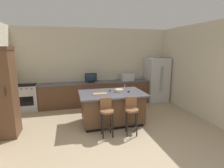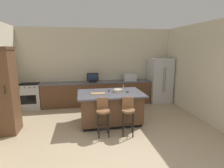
# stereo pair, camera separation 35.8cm
# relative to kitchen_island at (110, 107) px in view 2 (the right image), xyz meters

# --- Properties ---
(ground_plane) EXTENTS (16.20, 16.20, 0.00)m
(ground_plane) POSITION_rel_kitchen_island_xyz_m (-0.14, -1.87, -0.47)
(ground_plane) COLOR tan
(wall_back) EXTENTS (6.44, 0.12, 2.95)m
(wall_back) POSITION_rel_kitchen_island_xyz_m (-0.14, 2.18, 1.00)
(wall_back) COLOR beige
(wall_back) RESTS_ON ground_plane
(wall_right) EXTENTS (0.12, 4.45, 2.95)m
(wall_right) POSITION_rel_kitchen_island_xyz_m (2.88, 0.15, 1.00)
(wall_right) COLOR beige
(wall_right) RESTS_ON ground_plane
(counter_back) EXTENTS (4.21, 0.62, 0.91)m
(counter_back) POSITION_rel_kitchen_island_xyz_m (-0.19, 1.80, -0.02)
(counter_back) COLOR brown
(counter_back) RESTS_ON ground_plane
(kitchen_island) EXTENTS (1.87, 1.18, 0.92)m
(kitchen_island) POSITION_rel_kitchen_island_xyz_m (0.00, 0.00, 0.00)
(kitchen_island) COLOR black
(kitchen_island) RESTS_ON ground_plane
(refrigerator) EXTENTS (0.85, 0.79, 1.80)m
(refrigerator) POSITION_rel_kitchen_island_xyz_m (2.35, 1.72, 0.43)
(refrigerator) COLOR #B7BABF
(refrigerator) RESTS_ON ground_plane
(range_oven) EXTENTS (0.75, 0.63, 0.93)m
(range_oven) POSITION_rel_kitchen_island_xyz_m (-2.68, 1.80, -0.01)
(range_oven) COLOR #B7BABF
(range_oven) RESTS_ON ground_plane
(cabinet_tower) EXTENTS (0.67, 0.62, 2.22)m
(cabinet_tower) POSITION_rel_kitchen_island_xyz_m (-2.80, -0.12, 0.68)
(cabinet_tower) COLOR brown
(cabinet_tower) RESTS_ON ground_plane
(microwave) EXTENTS (0.48, 0.36, 0.29)m
(microwave) POSITION_rel_kitchen_island_xyz_m (1.09, 1.80, 0.58)
(microwave) COLOR #B7BABF
(microwave) RESTS_ON counter_back
(tv_monitor) EXTENTS (0.44, 0.16, 0.36)m
(tv_monitor) POSITION_rel_kitchen_island_xyz_m (-0.38, 1.75, 0.60)
(tv_monitor) COLOR black
(tv_monitor) RESTS_ON counter_back
(sink_faucet_back) EXTENTS (0.02, 0.02, 0.24)m
(sink_faucet_back) POSITION_rel_kitchen_island_xyz_m (-0.25, 1.90, 0.55)
(sink_faucet_back) COLOR #B2B2B7
(sink_faucet_back) RESTS_ON counter_back
(sink_faucet_island) EXTENTS (0.02, 0.02, 0.22)m
(sink_faucet_island) POSITION_rel_kitchen_island_xyz_m (0.38, 0.00, 0.56)
(sink_faucet_island) COLOR #B2B2B7
(sink_faucet_island) RESTS_ON kitchen_island
(bar_stool_left) EXTENTS (0.34, 0.34, 0.96)m
(bar_stool_left) POSITION_rel_kitchen_island_xyz_m (-0.32, -0.72, 0.10)
(bar_stool_left) COLOR brown
(bar_stool_left) RESTS_ON ground_plane
(bar_stool_right) EXTENTS (0.35, 0.36, 0.96)m
(bar_stool_right) POSITION_rel_kitchen_island_xyz_m (0.31, -0.79, 0.10)
(bar_stool_right) COLOR brown
(bar_stool_right) RESTS_ON ground_plane
(fruit_bowl) EXTENTS (0.25, 0.25, 0.08)m
(fruit_bowl) POSITION_rel_kitchen_island_xyz_m (0.24, 0.05, 0.49)
(fruit_bowl) COLOR beige
(fruit_bowl) RESTS_ON kitchen_island
(cell_phone) EXTENTS (0.13, 0.17, 0.01)m
(cell_phone) POSITION_rel_kitchen_island_xyz_m (0.50, -0.03, 0.46)
(cell_phone) COLOR black
(cell_phone) RESTS_ON kitchen_island
(tv_remote) EXTENTS (0.08, 0.18, 0.02)m
(tv_remote) POSITION_rel_kitchen_island_xyz_m (-0.01, 0.22, 0.46)
(tv_remote) COLOR black
(tv_remote) RESTS_ON kitchen_island
(cutting_board) EXTENTS (0.40, 0.21, 0.02)m
(cutting_board) POSITION_rel_kitchen_island_xyz_m (-0.37, -0.07, 0.46)
(cutting_board) COLOR #A87F51
(cutting_board) RESTS_ON kitchen_island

